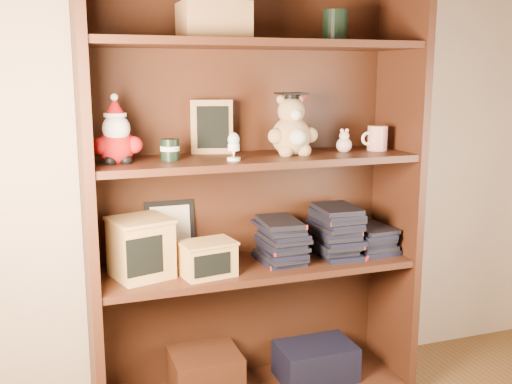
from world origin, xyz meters
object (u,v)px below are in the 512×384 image
(teacher_mug, at_px, (377,138))
(grad_teddy_bear, at_px, (292,131))
(treats_box, at_px, (141,247))
(bookcase, at_px, (251,200))

(teacher_mug, bearing_deg, grad_teddy_bear, -178.88)
(teacher_mug, bearing_deg, treats_box, -179.94)
(bookcase, relative_size, teacher_mug, 15.05)
(bookcase, xyz_separation_m, grad_teddy_bear, (0.14, -0.06, 0.26))
(bookcase, relative_size, treats_box, 6.83)
(grad_teddy_bear, bearing_deg, treats_box, 179.37)
(bookcase, xyz_separation_m, teacher_mug, (0.49, -0.05, 0.22))
(teacher_mug, height_order, treats_box, teacher_mug)
(grad_teddy_bear, bearing_deg, teacher_mug, 1.12)
(teacher_mug, distance_m, treats_box, 0.97)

